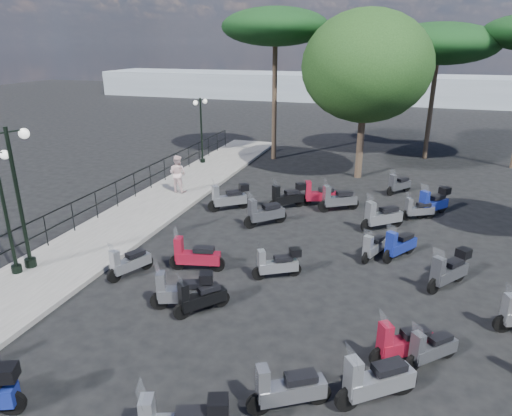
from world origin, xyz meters
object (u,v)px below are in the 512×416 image
(pine_0, at_px, (439,44))
(scooter_8, at_px, (183,291))
(scooter_23, at_px, (399,185))
(broadleaf_tree, at_px, (366,67))
(pine_2, at_px, (275,27))
(scooter_22, at_px, (374,247))
(scooter_10, at_px, (265,213))
(scooter_2, at_px, (129,263))
(scooter_11, at_px, (338,200))
(scooter_20, at_px, (431,349))
(scooter_28, at_px, (433,203))
(scooter_7, at_px, (200,298))
(scooter_13, at_px, (287,390))
(pedestrian_far, at_px, (178,174))
(scooter_16, at_px, (382,217))
(scooter_9, at_px, (278,264))
(lamp_post_1, at_px, (17,190))
(scooter_14, at_px, (376,381))
(lamp_post_2, at_px, (201,126))
(scooter_3, at_px, (195,256))
(lamp_post_0, at_px, (4,205))
(scooter_17, at_px, (320,195))
(scooter_29, at_px, (418,210))
(scooter_21, at_px, (449,271))
(scooter_15, at_px, (399,245))
(scooter_5, at_px, (229,198))
(scooter_4, at_px, (288,197))
(scooter_19, at_px, (404,344))

(pine_0, bearing_deg, scooter_8, -108.27)
(scooter_23, height_order, broadleaf_tree, broadleaf_tree)
(pine_2, bearing_deg, scooter_23, -32.66)
(scooter_22, bearing_deg, scooter_10, 2.05)
(scooter_2, xyz_separation_m, scooter_11, (5.14, 7.60, 0.06))
(scooter_20, distance_m, scooter_28, 9.75)
(scooter_7, height_order, scooter_13, scooter_13)
(pedestrian_far, relative_size, scooter_16, 1.14)
(scooter_20, xyz_separation_m, pine_0, (0.33, 19.96, 6.14))
(scooter_2, height_order, broadleaf_tree, broadleaf_tree)
(scooter_16, bearing_deg, scooter_9, 110.39)
(lamp_post_1, height_order, scooter_14, lamp_post_1)
(lamp_post_2, relative_size, scooter_3, 2.10)
(scooter_13, relative_size, scooter_22, 1.08)
(lamp_post_0, bearing_deg, lamp_post_1, 65.64)
(scooter_16, bearing_deg, scooter_3, 94.25)
(scooter_13, distance_m, scooter_17, 11.81)
(scooter_8, bearing_deg, scooter_17, -32.60)
(pine_2, bearing_deg, scooter_29, -44.02)
(lamp_post_1, relative_size, scooter_10, 2.98)
(scooter_16, distance_m, scooter_20, 7.72)
(scooter_13, bearing_deg, pine_0, -38.67)
(scooter_10, distance_m, scooter_29, 6.14)
(scooter_28, bearing_deg, scooter_21, 131.73)
(scooter_15, relative_size, pine_0, 0.19)
(scooter_2, xyz_separation_m, pine_0, (8.83, 18.47, 6.12))
(lamp_post_2, xyz_separation_m, scooter_20, (11.87, -14.35, -1.81))
(scooter_13, bearing_deg, scooter_8, 22.27)
(lamp_post_0, relative_size, pedestrian_far, 2.19)
(scooter_5, relative_size, scooter_11, 0.96)
(scooter_5, relative_size, scooter_9, 1.11)
(scooter_10, bearing_deg, scooter_17, -73.78)
(scooter_13, xyz_separation_m, pine_0, (2.99, 22.18, 6.09))
(scooter_11, bearing_deg, scooter_4, 68.04)
(lamp_post_0, distance_m, lamp_post_1, 0.56)
(pedestrian_far, distance_m, scooter_28, 11.10)
(scooter_15, bearing_deg, scooter_2, 59.47)
(scooter_7, xyz_separation_m, scooter_21, (6.21, 3.42, 0.08))
(scooter_7, distance_m, scooter_29, 10.32)
(lamp_post_2, height_order, scooter_2, lamp_post_2)
(scooter_5, bearing_deg, scooter_21, -153.73)
(scooter_11, height_order, pine_0, pine_0)
(lamp_post_0, xyz_separation_m, scooter_2, (3.21, 1.08, -1.85))
(scooter_11, relative_size, scooter_22, 1.14)
(scooter_29, bearing_deg, scooter_20, 152.20)
(scooter_13, bearing_deg, scooter_5, -4.27)
(scooter_19, distance_m, pine_2, 20.03)
(lamp_post_1, distance_m, scooter_29, 14.24)
(scooter_8, bearing_deg, scooter_28, -55.49)
(scooter_2, xyz_separation_m, scooter_23, (7.49, 10.79, -0.00))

